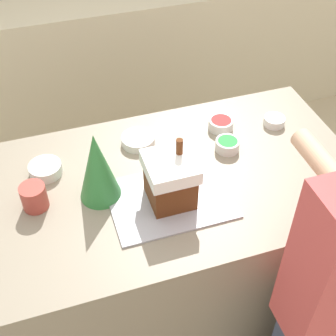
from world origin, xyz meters
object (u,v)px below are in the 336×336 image
object	(u,v)px
decorative_tree	(97,166)
candy_bowl_far_right	(274,121)
candy_bowl_beside_tree	(138,140)
gingerbread_house	(170,179)
candy_bowl_far_left	(45,169)
candy_bowl_front_corner	(221,124)
mug	(34,197)
baking_tray	(170,199)
candy_bowl_near_tray_right	(227,145)

from	to	relation	value
decorative_tree	candy_bowl_far_right	size ratio (longest dim) A/B	3.11
candy_bowl_beside_tree	gingerbread_house	bearing A→B (deg)	-85.54
candy_bowl_far_left	candy_bowl_far_right	world-z (taller)	candy_bowl_far_left
candy_bowl_front_corner	mug	bearing A→B (deg)	-165.33
candy_bowl_far_right	baking_tray	bearing A→B (deg)	-153.31
candy_bowl_far_left	decorative_tree	bearing A→B (deg)	-44.57
candy_bowl_far_left	mug	xyz separation A→B (m)	(-0.06, -0.16, 0.02)
candy_bowl_far_left	mug	world-z (taller)	mug
decorative_tree	mug	bearing A→B (deg)	176.58
decorative_tree	candy_bowl_far_left	world-z (taller)	decorative_tree
baking_tray	decorative_tree	bearing A→B (deg)	155.66
baking_tray	candy_bowl_far_right	bearing A→B (deg)	26.69
candy_bowl_far_right	candy_bowl_beside_tree	world-z (taller)	same
decorative_tree	candy_bowl_front_corner	size ratio (longest dim) A/B	2.70
candy_bowl_far_right	decorative_tree	bearing A→B (deg)	-167.37
decorative_tree	mug	size ratio (longest dim) A/B	2.95
candy_bowl_far_left	gingerbread_house	bearing A→B (deg)	-34.29
baking_tray	mug	size ratio (longest dim) A/B	4.55
baking_tray	candy_bowl_front_corner	distance (m)	0.47
decorative_tree	gingerbread_house	bearing A→B (deg)	-24.27
candy_bowl_near_tray_right	candy_bowl_front_corner	size ratio (longest dim) A/B	0.93
gingerbread_house	candy_bowl_near_tray_right	distance (m)	0.37
gingerbread_house	candy_bowl_beside_tree	bearing A→B (deg)	94.46
gingerbread_house	candy_bowl_far_right	bearing A→B (deg)	26.68
candy_bowl_far_right	candy_bowl_near_tray_right	bearing A→B (deg)	-160.72
candy_bowl_beside_tree	candy_bowl_far_left	bearing A→B (deg)	-170.90
gingerbread_house	decorative_tree	world-z (taller)	decorative_tree
candy_bowl_near_tray_right	candy_bowl_front_corner	bearing A→B (deg)	78.17
baking_tray	mug	bearing A→B (deg)	165.64
candy_bowl_far_left	candy_bowl_near_tray_right	bearing A→B (deg)	-6.85
mug	decorative_tree	bearing A→B (deg)	-3.42
decorative_tree	candy_bowl_far_left	bearing A→B (deg)	135.43
decorative_tree	candy_bowl_far_left	xyz separation A→B (m)	(-0.18, 0.17, -0.12)
candy_bowl_near_tray_right	candy_bowl_far_right	bearing A→B (deg)	19.28
gingerbread_house	decorative_tree	bearing A→B (deg)	155.73
baking_tray	candy_bowl_front_corner	xyz separation A→B (m)	(0.34, 0.33, 0.02)
decorative_tree	candy_bowl_front_corner	world-z (taller)	decorative_tree
gingerbread_house	decorative_tree	distance (m)	0.26
candy_bowl_near_tray_right	candy_bowl_far_left	bearing A→B (deg)	173.15
decorative_tree	candy_bowl_near_tray_right	distance (m)	0.56
mug	candy_bowl_far_right	bearing A→B (deg)	9.09
baking_tray	candy_bowl_far_left	distance (m)	0.50
baking_tray	candy_bowl_front_corner	size ratio (longest dim) A/B	4.15
gingerbread_house	decorative_tree	size ratio (longest dim) A/B	0.86
baking_tray	gingerbread_house	bearing A→B (deg)	33.96
candy_bowl_far_right	candy_bowl_front_corner	xyz separation A→B (m)	(-0.23, 0.04, 0.01)
gingerbread_house	mug	size ratio (longest dim) A/B	2.53
candy_bowl_beside_tree	decorative_tree	bearing A→B (deg)	-131.15
gingerbread_house	candy_bowl_near_tray_right	xyz separation A→B (m)	(0.31, 0.19, -0.08)
baking_tray	candy_bowl_front_corner	bearing A→B (deg)	44.44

